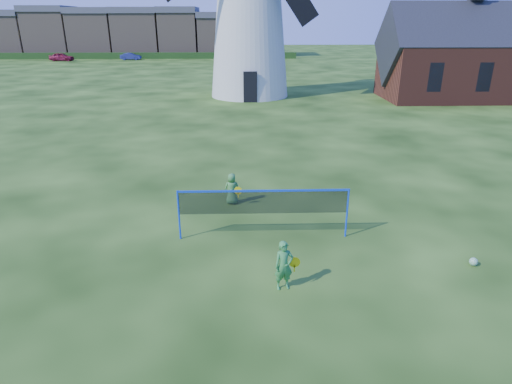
{
  "coord_description": "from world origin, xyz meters",
  "views": [
    {
      "loc": [
        -0.16,
        -11.23,
        6.15
      ],
      "look_at": [
        0.2,
        0.5,
        1.5
      ],
      "focal_mm": 30.6,
      "sensor_mm": 36.0,
      "label": 1
    }
  ],
  "objects_px": {
    "badminton_net": "(264,203)",
    "player_girl": "(284,266)",
    "windmill": "(249,10)",
    "car_left": "(62,57)",
    "chapel": "(467,59)",
    "player_boy": "(232,189)",
    "play_ball": "(473,262)",
    "car_right": "(131,56)"
  },
  "relations": [
    {
      "from": "badminton_net",
      "to": "windmill",
      "type": "bearing_deg",
      "value": 89.93
    },
    {
      "from": "windmill",
      "to": "play_ball",
      "type": "bearing_deg",
      "value": -78.9
    },
    {
      "from": "windmill",
      "to": "player_boy",
      "type": "distance_m",
      "value": 24.6
    },
    {
      "from": "play_ball",
      "to": "car_right",
      "type": "distance_m",
      "value": 69.51
    },
    {
      "from": "chapel",
      "to": "badminton_net",
      "type": "distance_m",
      "value": 30.14
    },
    {
      "from": "badminton_net",
      "to": "play_ball",
      "type": "xyz_separation_m",
      "value": [
        5.56,
        -1.78,
        -1.03
      ]
    },
    {
      "from": "badminton_net",
      "to": "player_boy",
      "type": "height_order",
      "value": "badminton_net"
    },
    {
      "from": "windmill",
      "to": "play_ball",
      "type": "xyz_separation_m",
      "value": [
        5.53,
        -28.2,
        -6.77
      ]
    },
    {
      "from": "chapel",
      "to": "player_boy",
      "type": "relative_size",
      "value": 11.97
    },
    {
      "from": "play_ball",
      "to": "car_left",
      "type": "height_order",
      "value": "car_left"
    },
    {
      "from": "windmill",
      "to": "chapel",
      "type": "bearing_deg",
      "value": -6.58
    },
    {
      "from": "chapel",
      "to": "windmill",
      "type": "bearing_deg",
      "value": 173.42
    },
    {
      "from": "badminton_net",
      "to": "car_left",
      "type": "xyz_separation_m",
      "value": [
        -29.35,
        61.52,
        -0.51
      ]
    },
    {
      "from": "windmill",
      "to": "player_girl",
      "type": "bearing_deg",
      "value": -89.33
    },
    {
      "from": "chapel",
      "to": "player_boy",
      "type": "distance_m",
      "value": 28.71
    },
    {
      "from": "chapel",
      "to": "player_boy",
      "type": "bearing_deg",
      "value": -130.53
    },
    {
      "from": "windmill",
      "to": "badminton_net",
      "type": "distance_m",
      "value": 27.03
    },
    {
      "from": "player_girl",
      "to": "car_right",
      "type": "relative_size",
      "value": 0.38
    },
    {
      "from": "car_left",
      "to": "player_boy",
      "type": "bearing_deg",
      "value": -153.2
    },
    {
      "from": "player_boy",
      "to": "car_left",
      "type": "distance_m",
      "value": 65.34
    },
    {
      "from": "chapel",
      "to": "badminton_net",
      "type": "bearing_deg",
      "value": -125.79
    },
    {
      "from": "windmill",
      "to": "player_boy",
      "type": "relative_size",
      "value": 17.45
    },
    {
      "from": "chapel",
      "to": "play_ball",
      "type": "bearing_deg",
      "value": -114.67
    },
    {
      "from": "play_ball",
      "to": "chapel",
      "type": "bearing_deg",
      "value": 65.33
    },
    {
      "from": "player_boy",
      "to": "car_left",
      "type": "bearing_deg",
      "value": -62.0
    },
    {
      "from": "player_boy",
      "to": "car_right",
      "type": "height_order",
      "value": "player_boy"
    },
    {
      "from": "player_boy",
      "to": "play_ball",
      "type": "height_order",
      "value": "player_boy"
    },
    {
      "from": "windmill",
      "to": "car_right",
      "type": "distance_m",
      "value": 41.91
    },
    {
      "from": "play_ball",
      "to": "player_boy",
      "type": "bearing_deg",
      "value": 145.87
    },
    {
      "from": "windmill",
      "to": "play_ball",
      "type": "height_order",
      "value": "windmill"
    },
    {
      "from": "windmill",
      "to": "player_girl",
      "type": "xyz_separation_m",
      "value": [
        0.34,
        -29.11,
        -6.24
      ]
    },
    {
      "from": "car_left",
      "to": "car_right",
      "type": "distance_m",
      "value": 10.68
    },
    {
      "from": "player_boy",
      "to": "car_left",
      "type": "height_order",
      "value": "car_left"
    },
    {
      "from": "play_ball",
      "to": "car_left",
      "type": "distance_m",
      "value": 72.3
    },
    {
      "from": "chapel",
      "to": "play_ball",
      "type": "height_order",
      "value": "chapel"
    },
    {
      "from": "windmill",
      "to": "car_left",
      "type": "xyz_separation_m",
      "value": [
        -29.38,
        35.11,
        -6.24
      ]
    },
    {
      "from": "car_right",
      "to": "play_ball",
      "type": "bearing_deg",
      "value": -159.35
    },
    {
      "from": "car_left",
      "to": "car_right",
      "type": "height_order",
      "value": "car_left"
    },
    {
      "from": "badminton_net",
      "to": "player_girl",
      "type": "distance_m",
      "value": 2.77
    },
    {
      "from": "chapel",
      "to": "badminton_net",
      "type": "xyz_separation_m",
      "value": [
        -17.58,
        -24.39,
        -2.06
      ]
    },
    {
      "from": "windmill",
      "to": "car_right",
      "type": "bearing_deg",
      "value": 117.07
    },
    {
      "from": "windmill",
      "to": "chapel",
      "type": "relative_size",
      "value": 1.46
    }
  ]
}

